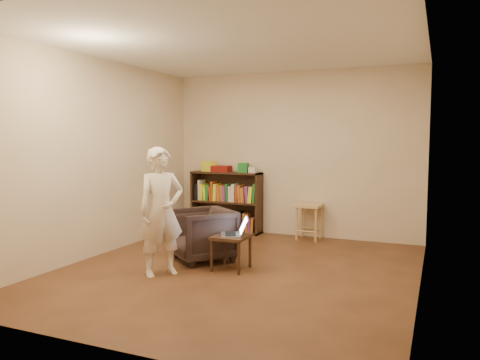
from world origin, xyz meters
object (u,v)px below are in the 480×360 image
at_px(stool, 309,211).
at_px(person, 161,212).
at_px(armchair, 203,234).
at_px(side_table, 231,241).
at_px(bookshelf, 227,205).
at_px(laptop, 236,231).

xyz_separation_m(stool, person, (-1.04, -2.51, 0.29)).
xyz_separation_m(armchair, side_table, (0.51, -0.25, 0.01)).
relative_size(bookshelf, stool, 2.20).
distance_m(side_table, laptop, 0.14).
distance_m(stool, armchair, 1.98).
bearing_deg(bookshelf, armchair, -74.56).
distance_m(armchair, person, 0.86).
xyz_separation_m(side_table, laptop, (0.05, 0.03, 0.12)).
bearing_deg(laptop, side_table, -84.91).
distance_m(bookshelf, side_table, 2.30).
height_order(side_table, person, person).
height_order(bookshelf, stool, bookshelf).
bearing_deg(side_table, armchair, 153.83).
distance_m(bookshelf, laptop, 2.29).
distance_m(stool, side_table, 2.04).
bearing_deg(side_table, bookshelf, 116.12).
bearing_deg(armchair, person, -59.48).
relative_size(bookshelf, side_table, 2.95).
xyz_separation_m(laptop, person, (-0.69, -0.54, 0.27)).
height_order(stool, side_table, stool).
bearing_deg(side_table, person, -141.34).
distance_m(laptop, person, 0.91).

